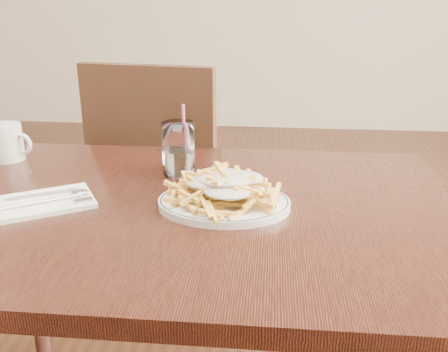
# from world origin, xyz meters

# --- Properties ---
(table) EXTENTS (1.20, 0.80, 0.75)m
(table) POSITION_xyz_m (0.00, 0.00, 0.67)
(table) COLOR black
(table) RESTS_ON ground
(chair_far) EXTENTS (0.51, 0.51, 0.96)m
(chair_far) POSITION_xyz_m (-0.19, 0.67, 0.55)
(chair_far) COLOR black
(chair_far) RESTS_ON ground
(fries_plate) EXTENTS (0.29, 0.26, 0.02)m
(fries_plate) POSITION_xyz_m (0.10, -0.01, 0.76)
(fries_plate) COLOR white
(fries_plate) RESTS_ON table
(loaded_fries) EXTENTS (0.26, 0.23, 0.07)m
(loaded_fries) POSITION_xyz_m (0.10, -0.01, 0.80)
(loaded_fries) COLOR #F0BA49
(loaded_fries) RESTS_ON fries_plate
(napkin) EXTENTS (0.25, 0.22, 0.01)m
(napkin) POSITION_xyz_m (-0.29, -0.04, 0.76)
(napkin) COLOR white
(napkin) RESTS_ON table
(cutlery) EXTENTS (0.19, 0.16, 0.01)m
(cutlery) POSITION_xyz_m (-0.29, -0.03, 0.76)
(cutlery) COLOR silver
(cutlery) RESTS_ON napkin
(water_glass) EXTENTS (0.08, 0.08, 0.18)m
(water_glass) POSITION_xyz_m (-0.03, 0.18, 0.81)
(water_glass) COLOR white
(water_glass) RESTS_ON table
(coffee_mug) EXTENTS (0.12, 0.09, 0.10)m
(coffee_mug) POSITION_xyz_m (-0.51, 0.25, 0.80)
(coffee_mug) COLOR white
(coffee_mug) RESTS_ON table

